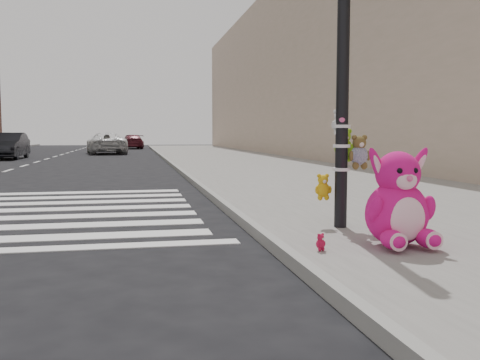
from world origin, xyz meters
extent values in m
plane|color=black|center=(0.00, 0.00, 0.00)|extent=(120.00, 120.00, 0.00)
cube|color=slate|center=(5.00, 10.00, 0.07)|extent=(7.00, 80.00, 0.14)
cube|color=gray|center=(1.55, 10.00, 0.07)|extent=(0.12, 80.00, 0.15)
cube|color=#BEA491|center=(10.50, 20.00, 5.00)|extent=(5.00, 60.00, 10.00)
cylinder|color=black|center=(2.60, 1.80, 2.14)|extent=(0.16, 0.16, 4.00)
cylinder|color=white|center=(2.60, 1.80, 0.89)|extent=(0.22, 0.22, 0.04)
cylinder|color=white|center=(2.60, 1.80, 1.19)|extent=(0.22, 0.22, 0.04)
cylinder|color=white|center=(2.60, 1.80, 1.44)|extent=(0.22, 0.22, 0.04)
ellipsoid|color=#DE127C|center=(2.56, 0.30, 0.24)|extent=(0.23, 0.37, 0.20)
ellipsoid|color=#DE127C|center=(2.95, 0.29, 0.24)|extent=(0.23, 0.37, 0.20)
ellipsoid|color=#DE127C|center=(2.76, 0.60, 0.49)|extent=(0.70, 0.59, 0.70)
ellipsoid|color=#F9BFD1|center=(2.76, 0.36, 0.47)|extent=(0.39, 0.14, 0.46)
sphere|color=#DE127C|center=(2.76, 0.60, 0.92)|extent=(0.48, 0.48, 0.48)
ellipsoid|color=#DE127C|center=(2.54, 0.62, 0.99)|extent=(0.33, 0.10, 0.48)
ellipsoid|color=#DE127C|center=(2.97, 0.62, 0.99)|extent=(0.33, 0.10, 0.48)
imported|color=black|center=(-6.50, 25.45, 0.70)|extent=(1.49, 4.25, 1.40)
imported|color=silver|center=(-1.76, 31.94, 0.70)|extent=(2.97, 5.31, 1.40)
imported|color=#5A1925|center=(-0.10, 44.04, 0.62)|extent=(2.19, 4.43, 1.24)
imported|color=#B9B9BE|center=(-9.80, 40.28, 0.78)|extent=(1.98, 4.61, 1.55)
camera|label=1|loc=(-0.02, -4.66, 1.35)|focal=40.00mm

